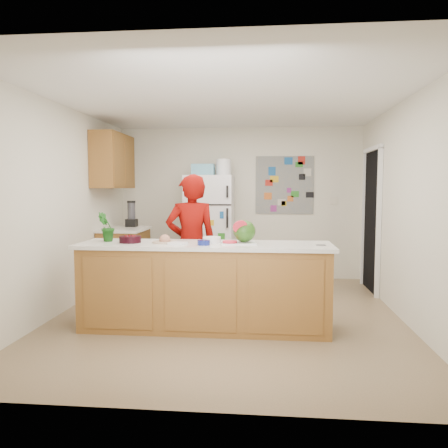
# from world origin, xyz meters

# --- Properties ---
(floor) EXTENTS (4.00, 4.50, 0.02)m
(floor) POSITION_xyz_m (0.00, 0.00, -0.01)
(floor) COLOR brown
(floor) RESTS_ON ground
(wall_back) EXTENTS (4.00, 0.02, 2.50)m
(wall_back) POSITION_xyz_m (0.00, 2.26, 1.25)
(wall_back) COLOR beige
(wall_back) RESTS_ON ground
(wall_left) EXTENTS (0.02, 4.50, 2.50)m
(wall_left) POSITION_xyz_m (-2.01, 0.00, 1.25)
(wall_left) COLOR beige
(wall_left) RESTS_ON ground
(wall_right) EXTENTS (0.02, 4.50, 2.50)m
(wall_right) POSITION_xyz_m (2.01, 0.00, 1.25)
(wall_right) COLOR beige
(wall_right) RESTS_ON ground
(ceiling) EXTENTS (4.00, 4.50, 0.02)m
(ceiling) POSITION_xyz_m (0.00, 0.00, 2.51)
(ceiling) COLOR white
(ceiling) RESTS_ON wall_back
(doorway) EXTENTS (0.03, 0.85, 2.04)m
(doorway) POSITION_xyz_m (1.99, 1.45, 1.02)
(doorway) COLOR black
(doorway) RESTS_ON ground
(peninsula_base) EXTENTS (2.60, 0.62, 0.88)m
(peninsula_base) POSITION_xyz_m (-0.20, -0.50, 0.44)
(peninsula_base) COLOR brown
(peninsula_base) RESTS_ON floor
(peninsula_top) EXTENTS (2.68, 0.70, 0.04)m
(peninsula_top) POSITION_xyz_m (-0.20, -0.50, 0.90)
(peninsula_top) COLOR silver
(peninsula_top) RESTS_ON peninsula_base
(side_counter_base) EXTENTS (0.60, 0.80, 0.86)m
(side_counter_base) POSITION_xyz_m (-1.69, 1.35, 0.43)
(side_counter_base) COLOR brown
(side_counter_base) RESTS_ON floor
(side_counter_top) EXTENTS (0.64, 0.84, 0.04)m
(side_counter_top) POSITION_xyz_m (-1.69, 1.35, 0.88)
(side_counter_top) COLOR silver
(side_counter_top) RESTS_ON side_counter_base
(upper_cabinets) EXTENTS (0.35, 1.00, 0.80)m
(upper_cabinets) POSITION_xyz_m (-1.82, 1.30, 1.90)
(upper_cabinets) COLOR brown
(upper_cabinets) RESTS_ON wall_left
(refrigerator) EXTENTS (0.75, 0.70, 1.70)m
(refrigerator) POSITION_xyz_m (-0.45, 1.88, 0.85)
(refrigerator) COLOR silver
(refrigerator) RESTS_ON floor
(fridge_top_bin) EXTENTS (0.35, 0.28, 0.18)m
(fridge_top_bin) POSITION_xyz_m (-0.55, 1.88, 1.79)
(fridge_top_bin) COLOR #5999B2
(fridge_top_bin) RESTS_ON refrigerator
(photo_collage) EXTENTS (0.95, 0.01, 0.95)m
(photo_collage) POSITION_xyz_m (0.75, 2.24, 1.55)
(photo_collage) COLOR slate
(photo_collage) RESTS_ON wall_back
(person) EXTENTS (0.70, 0.56, 1.66)m
(person) POSITION_xyz_m (-0.44, 0.05, 0.83)
(person) COLOR #6A0602
(person) RESTS_ON floor
(blender_appliance) EXTENTS (0.12, 0.12, 0.38)m
(blender_appliance) POSITION_xyz_m (-1.64, 1.58, 1.09)
(blender_appliance) COLOR black
(blender_appliance) RESTS_ON side_counter_top
(cutting_board) EXTENTS (0.39, 0.31, 0.01)m
(cutting_board) POSITION_xyz_m (0.16, -0.48, 0.93)
(cutting_board) COLOR white
(cutting_board) RESTS_ON peninsula_top
(watermelon) EXTENTS (0.23, 0.23, 0.23)m
(watermelon) POSITION_xyz_m (0.22, -0.46, 1.05)
(watermelon) COLOR #174F0D
(watermelon) RESTS_ON cutting_board
(watermelon_slice) EXTENTS (0.15, 0.15, 0.02)m
(watermelon_slice) POSITION_xyz_m (0.07, -0.53, 0.94)
(watermelon_slice) COLOR red
(watermelon_slice) RESTS_ON cutting_board
(cherry_bowl) EXTENTS (0.26, 0.26, 0.07)m
(cherry_bowl) POSITION_xyz_m (-1.00, -0.52, 0.96)
(cherry_bowl) COLOR black
(cherry_bowl) RESTS_ON peninsula_top
(white_bowl) EXTENTS (0.25, 0.25, 0.06)m
(white_bowl) POSITION_xyz_m (-0.13, -0.42, 0.95)
(white_bowl) COLOR white
(white_bowl) RESTS_ON peninsula_top
(cobalt_bowl) EXTENTS (0.17, 0.17, 0.05)m
(cobalt_bowl) POSITION_xyz_m (-0.19, -0.64, 0.95)
(cobalt_bowl) COLOR navy
(cobalt_bowl) RESTS_ON peninsula_top
(plate) EXTENTS (0.27, 0.27, 0.02)m
(plate) POSITION_xyz_m (-0.63, -0.50, 0.93)
(plate) COLOR beige
(plate) RESTS_ON peninsula_top
(paper_towel) EXTENTS (0.20, 0.18, 0.02)m
(paper_towel) POSITION_xyz_m (-0.47, -0.60, 0.93)
(paper_towel) COLOR silver
(paper_towel) RESTS_ON peninsula_top
(keys) EXTENTS (0.10, 0.04, 0.01)m
(keys) POSITION_xyz_m (1.00, -0.58, 0.93)
(keys) COLOR gray
(keys) RESTS_ON peninsula_top
(potted_plant) EXTENTS (0.23, 0.23, 0.32)m
(potted_plant) POSITION_xyz_m (-1.29, -0.45, 1.08)
(potted_plant) COLOR #14470E
(potted_plant) RESTS_ON peninsula_top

